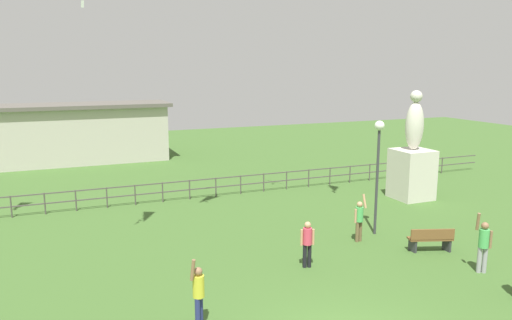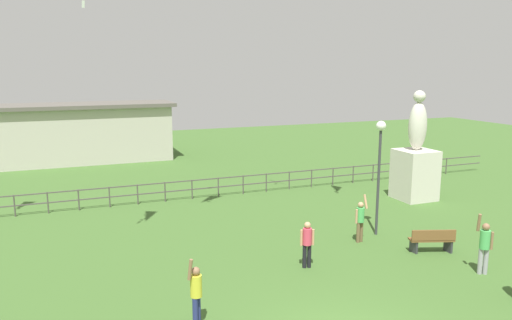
% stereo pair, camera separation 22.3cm
% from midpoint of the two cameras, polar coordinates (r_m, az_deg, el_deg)
% --- Properties ---
extents(statue_monument, '(1.68, 1.68, 5.19)m').
position_cam_midpoint_polar(statue_monument, '(24.65, 18.20, -0.47)').
color(statue_monument, beige).
rests_on(statue_monument, ground_plane).
extents(lamppost, '(0.36, 0.36, 4.32)m').
position_cam_midpoint_polar(lamppost, '(18.71, 14.46, 0.84)').
color(lamppost, '#38383D').
rests_on(lamppost, ground_plane).
extents(park_bench, '(1.55, 0.88, 0.85)m').
position_cam_midpoint_polar(park_bench, '(18.05, 20.03, -8.67)').
color(park_bench, brown).
rests_on(park_bench, ground_plane).
extents(person_2, '(0.46, 0.38, 1.90)m').
position_cam_midpoint_polar(person_2, '(16.74, 25.27, -8.81)').
color(person_2, '#99999E').
rests_on(person_2, ground_plane).
extents(person_3, '(0.47, 0.28, 1.76)m').
position_cam_midpoint_polar(person_3, '(18.27, 12.32, -6.63)').
color(person_3, brown).
rests_on(person_3, ground_plane).
extents(person_4, '(0.44, 0.28, 1.50)m').
position_cam_midpoint_polar(person_4, '(15.76, 6.35, -9.35)').
color(person_4, black).
rests_on(person_4, ground_plane).
extents(person_6, '(0.41, 0.38, 1.80)m').
position_cam_midpoint_polar(person_6, '(12.42, -6.41, -14.88)').
color(person_6, navy).
rests_on(person_6, ground_plane).
extents(waterfront_railing, '(36.01, 0.06, 0.95)m').
position_cam_midpoint_polar(waterfront_railing, '(23.69, -8.14, -3.14)').
color(waterfront_railing, '#4C4742').
rests_on(waterfront_railing, ground_plane).
extents(pavilion_building, '(11.55, 4.07, 3.87)m').
position_cam_midpoint_polar(pavilion_building, '(34.70, -18.96, 3.05)').
color(pavilion_building, '#B7B2A3').
rests_on(pavilion_building, ground_plane).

